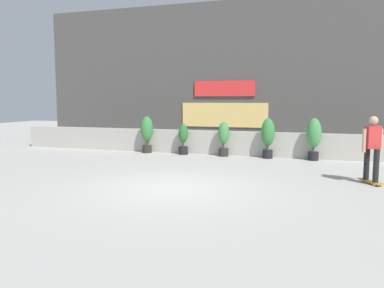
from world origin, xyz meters
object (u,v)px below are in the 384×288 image
object	(u,v)px
potted_plant_1	(183,138)
skater_far_right	(372,147)
potted_plant_4	(314,136)
potted_plant_0	(147,132)
potted_plant_3	(268,135)
potted_plant_2	(224,137)

from	to	relation	value
potted_plant_1	skater_far_right	size ratio (longest dim) A/B	0.70
potted_plant_4	skater_far_right	size ratio (longest dim) A/B	0.86
potted_plant_0	potted_plant_4	bearing A→B (deg)	0.00
potted_plant_3	potted_plant_0	bearing A→B (deg)	-180.00
potted_plant_0	potted_plant_4	distance (m)	6.31
potted_plant_2	potted_plant_4	xyz separation A→B (m)	(3.19, 0.00, 0.14)
skater_far_right	potted_plant_1	bearing A→B (deg)	150.39
potted_plant_4	skater_far_right	world-z (taller)	skater_far_right
potted_plant_0	skater_far_right	world-z (taller)	skater_far_right
potted_plant_1	potted_plant_3	xyz separation A→B (m)	(3.22, 0.00, 0.20)
potted_plant_1	potted_plant_2	distance (m)	1.59
potted_plant_3	skater_far_right	size ratio (longest dim) A/B	0.85
potted_plant_3	skater_far_right	bearing A→B (deg)	-49.64
potted_plant_0	potted_plant_1	distance (m)	1.54
potted_plant_2	skater_far_right	size ratio (longest dim) A/B	0.76
potted_plant_2	skater_far_right	world-z (taller)	skater_far_right
skater_far_right	potted_plant_0	bearing A→B (deg)	155.46
potted_plant_0	potted_plant_2	size ratio (longest dim) A/B	1.12
potted_plant_0	potted_plant_1	size ratio (longest dim) A/B	1.22
potted_plant_2	potted_plant_4	bearing A→B (deg)	0.00
potted_plant_3	potted_plant_4	xyz separation A→B (m)	(1.57, -0.00, 0.02)
potted_plant_1	potted_plant_3	world-z (taller)	potted_plant_3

